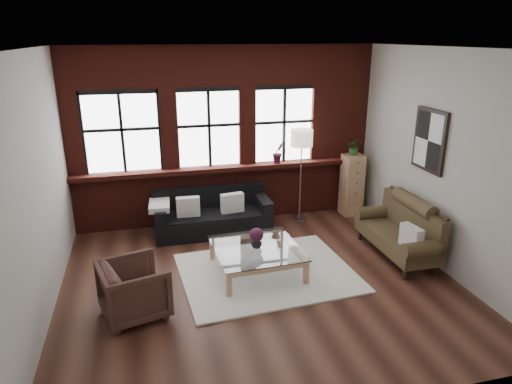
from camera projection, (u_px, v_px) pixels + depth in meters
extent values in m
plane|color=#381D14|center=(260.00, 281.00, 6.55)|extent=(5.50, 5.50, 0.00)
plane|color=white|center=(260.00, 48.00, 5.50)|extent=(5.50, 5.50, 0.00)
plane|color=#B2B0A6|center=(225.00, 136.00, 8.32)|extent=(5.50, 0.00, 5.50)
plane|color=#B2B0A6|center=(337.00, 261.00, 3.73)|extent=(5.50, 0.00, 5.50)
plane|color=#B2B0A6|center=(35.00, 191.00, 5.39)|extent=(0.00, 5.00, 5.00)
plane|color=#B2B0A6|center=(442.00, 161.00, 6.66)|extent=(0.00, 5.00, 5.00)
cube|color=#581C14|center=(227.00, 168.00, 8.36)|extent=(5.50, 0.30, 0.08)
cube|color=white|center=(267.00, 272.00, 6.76)|extent=(2.60, 2.10, 0.03)
cube|color=silver|center=(188.00, 207.00, 7.83)|extent=(0.41, 0.16, 0.34)
cube|color=silver|center=(232.00, 203.00, 8.01)|extent=(0.42, 0.19, 0.34)
cube|color=silver|center=(411.00, 237.00, 6.64)|extent=(0.19, 0.39, 0.34)
imported|color=#3E251F|center=(134.00, 290.00, 5.66)|extent=(0.95, 0.94, 0.71)
imported|color=#B2B2B2|center=(257.00, 243.00, 6.65)|extent=(0.17, 0.17, 0.17)
sphere|color=#4C1A37|center=(257.00, 235.00, 6.61)|extent=(0.20, 0.20, 0.20)
cube|color=tan|center=(352.00, 185.00, 8.84)|extent=(0.37, 0.37, 1.19)
imported|color=#2D5923|center=(354.00, 147.00, 8.59)|extent=(0.35, 0.32, 0.32)
imported|color=#4C1A37|center=(278.00, 153.00, 8.48)|extent=(0.26, 0.24, 0.40)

